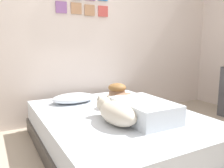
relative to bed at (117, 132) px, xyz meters
The scene contains 7 objects.
back_wall 1.57m from the bed, 85.68° to the left, with size 4.72×0.12×2.50m.
bed is the anchor object (origin of this frame).
pillow 0.73m from the bed, 111.20° to the left, with size 0.52×0.32×0.11m, color silver.
person_lying 0.36m from the bed, 50.30° to the right, with size 0.43×0.92×0.27m.
dog 0.41m from the bed, 122.51° to the right, with size 0.26×0.57×0.21m.
coffee_cup 0.46m from the bed, 72.17° to the left, with size 0.12×0.09×0.07m.
cell_phone 0.38m from the bed, 100.84° to the right, with size 0.07×0.14×0.01m, color black.
Camera 1 is at (-1.22, -1.47, 1.09)m, focal length 36.94 mm.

